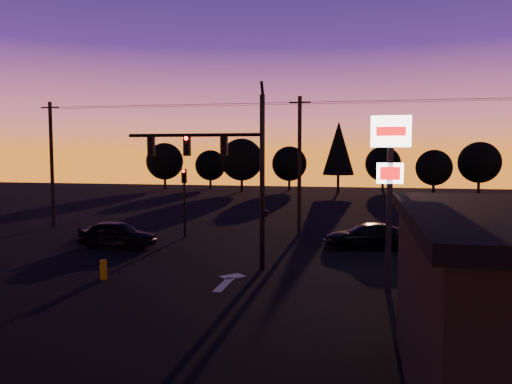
# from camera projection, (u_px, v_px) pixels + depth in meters

# --- Properties ---
(ground) EXTENTS (120.00, 120.00, 0.00)m
(ground) POSITION_uv_depth(u_px,v_px,m) (205.00, 291.00, 19.50)
(ground) COLOR black
(ground) RESTS_ON ground
(lane_arrow) EXTENTS (1.20, 3.10, 0.01)m
(lane_arrow) POSITION_uv_depth(u_px,v_px,m) (228.00, 280.00, 21.02)
(lane_arrow) COLOR beige
(lane_arrow) RESTS_ON ground
(traffic_signal_mast) EXTENTS (6.79, 0.52, 8.58)m
(traffic_signal_mast) POSITION_uv_depth(u_px,v_px,m) (228.00, 162.00, 23.02)
(traffic_signal_mast) COLOR black
(traffic_signal_mast) RESTS_ON ground
(secondary_signal) EXTENTS (0.30, 0.31, 4.35)m
(secondary_signal) POSITION_uv_depth(u_px,v_px,m) (184.00, 192.00, 31.50)
(secondary_signal) COLOR black
(secondary_signal) RESTS_ON ground
(pylon_sign) EXTENTS (1.50, 0.28, 6.80)m
(pylon_sign) POSITION_uv_depth(u_px,v_px,m) (390.00, 165.00, 19.14)
(pylon_sign) COLOR black
(pylon_sign) RESTS_ON ground
(utility_pole_0) EXTENTS (1.40, 0.26, 9.00)m
(utility_pole_0) POSITION_uv_depth(u_px,v_px,m) (52.00, 163.00, 36.06)
(utility_pole_0) COLOR black
(utility_pole_0) RESTS_ON ground
(utility_pole_1) EXTENTS (1.40, 0.26, 9.00)m
(utility_pole_1) POSITION_uv_depth(u_px,v_px,m) (299.00, 165.00, 32.38)
(utility_pole_1) COLOR black
(utility_pole_1) RESTS_ON ground
(power_wires) EXTENTS (36.00, 1.22, 0.07)m
(power_wires) POSITION_uv_depth(u_px,v_px,m) (300.00, 103.00, 32.06)
(power_wires) COLOR black
(power_wires) RESTS_ON ground
(bollard) EXTENTS (0.28, 0.28, 0.84)m
(bollard) POSITION_uv_depth(u_px,v_px,m) (103.00, 270.00, 21.18)
(bollard) COLOR #AB8902
(bollard) RESTS_ON ground
(tree_0) EXTENTS (5.36, 5.36, 6.74)m
(tree_0) POSITION_uv_depth(u_px,v_px,m) (165.00, 161.00, 72.45)
(tree_0) COLOR black
(tree_0) RESTS_ON ground
(tree_1) EXTENTS (4.54, 4.54, 5.71)m
(tree_1) POSITION_uv_depth(u_px,v_px,m) (210.00, 165.00, 74.20)
(tree_1) COLOR black
(tree_1) RESTS_ON ground
(tree_2) EXTENTS (5.77, 5.78, 7.26)m
(tree_2) POSITION_uv_depth(u_px,v_px,m) (242.00, 160.00, 68.02)
(tree_2) COLOR black
(tree_2) RESTS_ON ground
(tree_3) EXTENTS (4.95, 4.95, 6.22)m
(tree_3) POSITION_uv_depth(u_px,v_px,m) (289.00, 164.00, 70.75)
(tree_3) COLOR black
(tree_3) RESTS_ON ground
(tree_4) EXTENTS (4.18, 4.18, 9.50)m
(tree_4) POSITION_uv_depth(u_px,v_px,m) (339.00, 148.00, 66.22)
(tree_4) COLOR black
(tree_4) RESTS_ON ground
(tree_5) EXTENTS (4.95, 4.95, 6.22)m
(tree_5) POSITION_uv_depth(u_px,v_px,m) (383.00, 164.00, 70.04)
(tree_5) COLOR black
(tree_5) RESTS_ON ground
(tree_6) EXTENTS (4.54, 4.54, 5.71)m
(tree_6) POSITION_uv_depth(u_px,v_px,m) (434.00, 168.00, 62.99)
(tree_6) COLOR black
(tree_6) RESTS_ON ground
(tree_7) EXTENTS (5.36, 5.36, 6.74)m
(tree_7) POSITION_uv_depth(u_px,v_px,m) (479.00, 162.00, 64.64)
(tree_7) COLOR black
(tree_7) RESTS_ON ground
(car_left) EXTENTS (4.51, 1.98, 1.51)m
(car_left) POSITION_uv_depth(u_px,v_px,m) (117.00, 234.00, 28.30)
(car_left) COLOR black
(car_left) RESTS_ON ground
(car_right) EXTENTS (5.11, 2.66, 1.41)m
(car_right) POSITION_uv_depth(u_px,v_px,m) (367.00, 236.00, 27.97)
(car_right) COLOR black
(car_right) RESTS_ON ground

